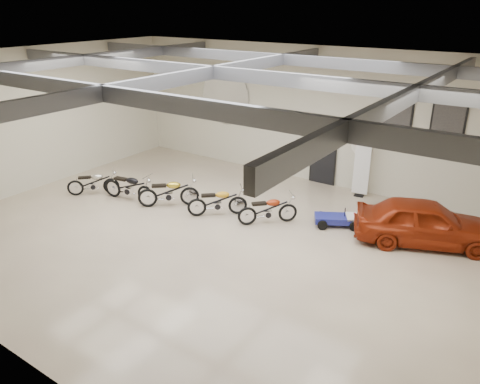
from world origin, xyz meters
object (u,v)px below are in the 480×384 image
Objects in this scene: motorcycle_red at (268,209)px; motorcycle_silver at (93,182)px; motorcycle_black at (129,186)px; vintage_car at (425,222)px; motorcycle_gold at (168,192)px; motorcycle_yellow at (217,201)px; go_kart at (342,217)px; banner_stand at (362,169)px.

motorcycle_silver is at bearing 147.77° from motorcycle_red.
vintage_car is (9.21, 2.56, 0.14)m from motorcycle_black.
motorcycle_gold is 1.06× the size of motorcycle_yellow.
motorcycle_yellow reaches higher than motorcycle_red.
motorcycle_gold reaches higher than go_kart.
motorcycle_black is 1.00× the size of motorcycle_gold.
motorcycle_black is at bearing -30.69° from motorcycle_silver.
motorcycle_silver is 1.48m from motorcycle_black.
motorcycle_silver is 3.01m from motorcycle_gold.
motorcycle_gold is at bearing 169.47° from go_kart.
motorcycle_gold is 1.82m from motorcycle_yellow.
motorcycle_yellow is at bearing -136.20° from banner_stand.
go_kart is (5.41, 1.88, -0.21)m from motorcycle_gold.
motorcycle_silver is 8.73m from go_kart.
motorcycle_red is at bearing -29.19° from motorcycle_gold.
banner_stand is at bearing 27.31° from motorcycle_black.
banner_stand is 8.08m from motorcycle_black.
motorcycle_gold is at bearing -29.75° from motorcycle_silver.
go_kart is at bearing -22.13° from motorcycle_gold.
vintage_car reaches higher than motorcycle_gold.
vintage_car is (4.31, 1.41, 0.18)m from motorcycle_red.
motorcycle_red is at bearing -28.36° from motorcycle_yellow.
motorcycle_black is 0.52× the size of vintage_car.
vintage_car is (10.65, 2.91, 0.20)m from motorcycle_silver.
motorcycle_silver is 4.83m from motorcycle_yellow.
motorcycle_yellow is 3.94m from go_kart.
motorcycle_yellow is (-3.18, -4.11, -0.51)m from banner_stand.
motorcycle_silver is at bearing 167.91° from go_kart.
motorcycle_red is 1.09× the size of go_kart.
vintage_car is (7.74, 2.15, 0.14)m from motorcycle_gold.
banner_stand is 3.63m from vintage_car.
motorcycle_gold is at bearing 83.11° from vintage_car.
motorcycle_yellow is at bearing 148.01° from motorcycle_red.
vintage_car is at bearing -23.27° from go_kart.
go_kart is at bearing -15.44° from motorcycle_red.
motorcycle_gold is at bearing -146.61° from banner_stand.
banner_stand is at bearing 27.98° from vintage_car.
vintage_car reaches higher than motorcycle_black.
motorcycle_silver is 0.88× the size of motorcycle_gold.
motorcycle_silver is (-7.87, -5.21, -0.54)m from banner_stand.
banner_stand is 9.46m from motorcycle_silver.
go_kart is (6.88, 2.30, -0.21)m from motorcycle_black.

